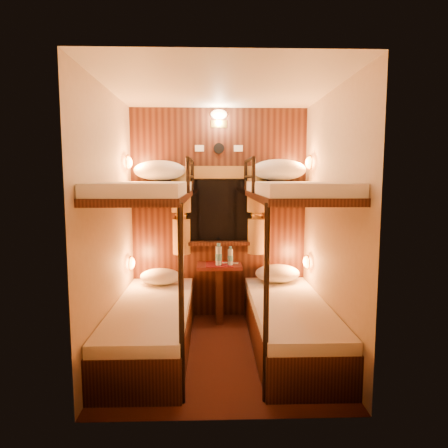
{
  "coord_description": "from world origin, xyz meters",
  "views": [
    {
      "loc": [
        -0.08,
        -3.56,
        1.62
      ],
      "look_at": [
        0.03,
        0.15,
        1.19
      ],
      "focal_mm": 32.0,
      "sensor_mm": 36.0,
      "label": 1
    }
  ],
  "objects_px": {
    "bunk_left": "(151,292)",
    "bottle_left": "(219,256)",
    "bottle_right": "(230,257)",
    "table": "(219,285)",
    "bunk_right": "(290,291)"
  },
  "relations": [
    {
      "from": "bunk_left",
      "to": "bottle_left",
      "type": "xyz_separation_m",
      "value": [
        0.64,
        0.72,
        0.2
      ]
    },
    {
      "from": "bunk_left",
      "to": "bottle_right",
      "type": "distance_m",
      "value": 1.07
    },
    {
      "from": "table",
      "to": "bottle_left",
      "type": "distance_m",
      "value": 0.35
    },
    {
      "from": "bunk_left",
      "to": "bottle_right",
      "type": "bearing_deg",
      "value": 43.16
    },
    {
      "from": "bunk_left",
      "to": "bunk_right",
      "type": "bearing_deg",
      "value": 0.0
    },
    {
      "from": "bunk_left",
      "to": "table",
      "type": "bearing_deg",
      "value": 50.33
    },
    {
      "from": "bunk_left",
      "to": "table",
      "type": "height_order",
      "value": "bunk_left"
    },
    {
      "from": "bunk_left",
      "to": "table",
      "type": "xyz_separation_m",
      "value": [
        0.65,
        0.78,
        -0.14
      ]
    },
    {
      "from": "bottle_left",
      "to": "bottle_right",
      "type": "height_order",
      "value": "bottle_left"
    },
    {
      "from": "bunk_left",
      "to": "bottle_left",
      "type": "height_order",
      "value": "bunk_left"
    },
    {
      "from": "table",
      "to": "bottle_right",
      "type": "bearing_deg",
      "value": -26.43
    },
    {
      "from": "bunk_right",
      "to": "table",
      "type": "bearing_deg",
      "value": 129.67
    },
    {
      "from": "bunk_right",
      "to": "bottle_right",
      "type": "relative_size",
      "value": 8.88
    },
    {
      "from": "table",
      "to": "bottle_right",
      "type": "xyz_separation_m",
      "value": [
        0.12,
        -0.06,
        0.33
      ]
    },
    {
      "from": "bunk_right",
      "to": "bunk_left",
      "type": "bearing_deg",
      "value": 180.0
    }
  ]
}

